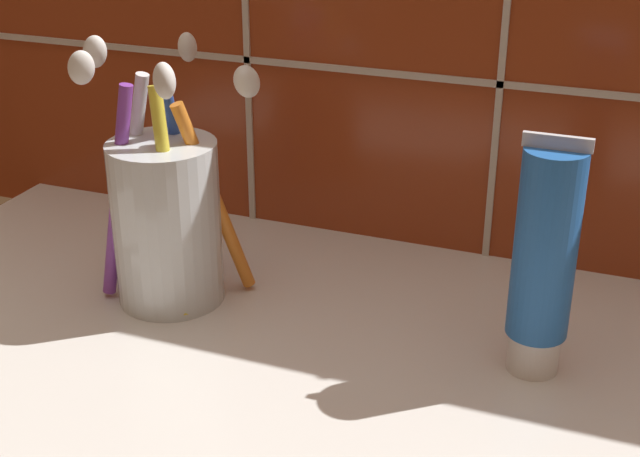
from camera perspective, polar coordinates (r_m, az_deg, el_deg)
name	(u,v)px	position (r cm, az deg, el deg)	size (l,w,h in cm)	color
sink_counter	(397,381)	(55.87, 4.92, -9.70)	(78.74, 35.63, 2.00)	silver
tile_wall_backsplash	(480,10)	(64.88, 10.22, 13.61)	(88.74, 1.72, 40.78)	#933819
toothbrush_cup	(166,215)	(60.96, -9.81, 0.88)	(12.46, 11.88, 17.88)	silver
toothpaste_tube	(544,259)	(52.96, 14.15, -1.92)	(3.83, 3.65, 14.94)	white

